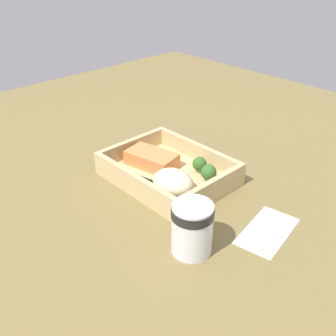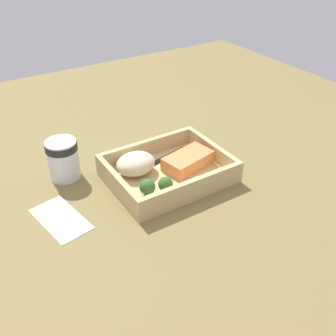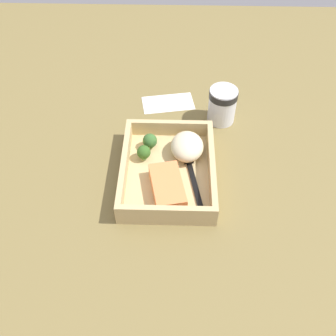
# 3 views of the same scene
# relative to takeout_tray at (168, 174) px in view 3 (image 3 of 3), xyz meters

# --- Properties ---
(ground_plane) EXTENTS (1.60, 1.60, 0.02)m
(ground_plane) POSITION_rel_takeout_tray_xyz_m (0.00, 0.00, -0.02)
(ground_plane) COLOR olive
(takeout_tray) EXTENTS (0.26, 0.20, 0.01)m
(takeout_tray) POSITION_rel_takeout_tray_xyz_m (0.00, 0.00, 0.00)
(takeout_tray) COLOR tan
(takeout_tray) RESTS_ON ground_plane
(tray_rim) EXTENTS (0.26, 0.20, 0.04)m
(tray_rim) POSITION_rel_takeout_tray_xyz_m (0.00, 0.00, 0.03)
(tray_rim) COLOR tan
(tray_rim) RESTS_ON takeout_tray
(salmon_fillet) EXTENTS (0.12, 0.08, 0.03)m
(salmon_fillet) POSITION_rel_takeout_tray_xyz_m (-0.05, 0.00, 0.02)
(salmon_fillet) COLOR #EB8449
(salmon_fillet) RESTS_ON takeout_tray
(mashed_potatoes) EXTENTS (0.09, 0.07, 0.05)m
(mashed_potatoes) POSITION_rel_takeout_tray_xyz_m (0.06, -0.04, 0.03)
(mashed_potatoes) COLOR beige
(mashed_potatoes) RESTS_ON takeout_tray
(broccoli_floret_1) EXTENTS (0.03, 0.03, 0.04)m
(broccoli_floret_1) POSITION_rel_takeout_tray_xyz_m (0.08, 0.04, 0.03)
(broccoli_floret_1) COLOR #809B56
(broccoli_floret_1) RESTS_ON takeout_tray
(broccoli_floret_2) EXTENTS (0.03, 0.03, 0.04)m
(broccoli_floret_2) POSITION_rel_takeout_tray_xyz_m (0.04, 0.06, 0.03)
(broccoli_floret_2) COLOR #79A259
(broccoli_floret_2) RESTS_ON takeout_tray
(fork) EXTENTS (0.16, 0.05, 0.00)m
(fork) POSITION_rel_takeout_tray_xyz_m (-0.01, -0.05, 0.01)
(fork) COLOR black
(fork) RESTS_ON takeout_tray
(paper_cup) EXTENTS (0.07, 0.07, 0.09)m
(paper_cup) POSITION_rel_takeout_tray_xyz_m (0.19, -0.13, 0.04)
(paper_cup) COLOR silver
(paper_cup) RESTS_ON ground_plane
(receipt_slip) EXTENTS (0.09, 0.14, 0.00)m
(receipt_slip) POSITION_rel_takeout_tray_xyz_m (0.25, 0.01, -0.00)
(receipt_slip) COLOR white
(receipt_slip) RESTS_ON ground_plane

